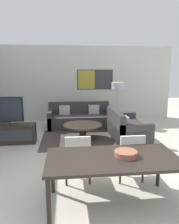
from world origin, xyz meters
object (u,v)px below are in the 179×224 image
at_px(television, 2,111).
at_px(floor_lamp, 118,88).
at_px(coffee_table, 83,128).
at_px(dining_table, 113,161).
at_px(sofa_main, 80,119).
at_px(sofa_side, 125,129).
at_px(dining_chair_centre, 130,154).
at_px(tv_console, 4,134).
at_px(dining_chair_left, 78,155).
at_px(fruit_bowl, 126,153).

bearing_deg(television, floor_lamp, 25.04).
height_order(coffee_table, dining_table, dining_table).
xyz_separation_m(television, sofa_main, (2.10, 1.52, -0.60)).
distance_m(sofa_main, coffee_table, 1.36).
xyz_separation_m(dining_table, floor_lamp, (1.15, 4.53, 0.64)).
xyz_separation_m(sofa_side, coffee_table, (-1.20, 0.09, 0.04)).
relative_size(sofa_main, dining_chair_centre, 2.48).
xyz_separation_m(coffee_table, dining_chair_centre, (0.64, -2.41, 0.17)).
relative_size(tv_console, sofa_main, 0.78).
bearing_deg(coffee_table, dining_table, -86.72).
height_order(tv_console, television, television).
distance_m(tv_console, coffee_table, 2.11).
relative_size(sofa_main, dining_table, 1.14).
bearing_deg(tv_console, coffee_table, 4.48).
height_order(dining_chair_left, fruit_bowl, dining_chair_left).
relative_size(fruit_bowl, floor_lamp, 0.22).
relative_size(coffee_table, dining_chair_left, 1.26).
xyz_separation_m(television, dining_table, (2.28, -2.93, -0.21)).
distance_m(sofa_main, dining_chair_left, 3.74).
distance_m(television, dining_chair_centre, 3.57).
bearing_deg(floor_lamp, coffee_table, -132.63).
bearing_deg(sofa_main, fruit_bowl, -85.33).
bearing_deg(fruit_bowl, floor_lamp, 77.99).
xyz_separation_m(sofa_side, dining_chair_centre, (-0.56, -2.33, 0.21)).
bearing_deg(tv_console, dining_table, -52.04).
xyz_separation_m(fruit_bowl, floor_lamp, (0.96, 4.52, 0.53)).
bearing_deg(sofa_side, tv_console, 91.34).
distance_m(coffee_table, dining_table, 3.11).
bearing_deg(fruit_bowl, dining_table, -177.16).
bearing_deg(floor_lamp, fruit_bowl, -102.01).
bearing_deg(fruit_bowl, dining_chair_left, 131.92).
xyz_separation_m(dining_chair_left, floor_lamp, (1.60, 3.80, 0.82)).
xyz_separation_m(tv_console, coffee_table, (2.10, 0.16, 0.05)).
bearing_deg(floor_lamp, television, -154.96).
relative_size(tv_console, fruit_bowl, 5.10).
bearing_deg(sofa_side, dining_chair_centre, 166.41).
bearing_deg(dining_table, fruit_bowl, 2.84).
relative_size(sofa_main, fruit_bowl, 6.54).
xyz_separation_m(dining_table, dining_chair_left, (-0.46, 0.73, -0.18)).
bearing_deg(tv_console, floor_lamp, 25.05).
relative_size(dining_chair_centre, fruit_bowl, 2.64).
height_order(sofa_main, dining_table, sofa_main).
height_order(dining_chair_left, floor_lamp, floor_lamp).
relative_size(coffee_table, dining_table, 0.58).
height_order(sofa_main, coffee_table, sofa_main).
xyz_separation_m(coffee_table, floor_lamp, (1.32, 1.44, 0.99)).
distance_m(sofa_main, dining_table, 4.46).
xyz_separation_m(television, dining_chair_centre, (2.74, -2.25, -0.39)).
bearing_deg(dining_table, coffee_table, 93.28).
relative_size(dining_table, dining_chair_centre, 2.18).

